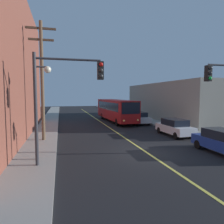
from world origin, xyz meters
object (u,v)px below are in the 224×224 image
parked_car_blue (223,141)px  utility_pole_near (42,76)px  city_bus (116,109)px  street_lamp_left (40,98)px  traffic_signal_left_corner (65,88)px  parked_car_white (175,127)px  fire_hydrant (180,126)px  parked_car_silver (139,118)px

parked_car_blue → utility_pole_near: bearing=150.6°
city_bus → street_lamp_left: 18.89m
utility_pole_near → traffic_signal_left_corner: 6.89m
parked_car_white → street_lamp_left: size_ratio=0.81×
fire_hydrant → parked_car_blue: bearing=-103.4°
parked_car_silver → fire_hydrant: 6.80m
utility_pole_near → traffic_signal_left_corner: bearing=-75.6°
city_bus → utility_pole_near: size_ratio=1.25×
parked_car_white → traffic_signal_left_corner: (-10.40, -6.06, 3.46)m
traffic_signal_left_corner → parked_car_white: bearing=30.2°
parked_car_white → fire_hydrant: parked_car_white is taller
city_bus → parked_car_blue: bearing=-81.5°
parked_car_silver → street_lamp_left: 17.91m
parked_car_white → fire_hydrant: 2.80m
parked_car_white → street_lamp_left: 13.13m
parked_car_blue → traffic_signal_left_corner: bearing=179.0°
parked_car_blue → utility_pole_near: (-11.96, 6.75, 4.70)m
parked_car_silver → utility_pole_near: size_ratio=0.45×
street_lamp_left → parked_car_blue: bearing=-6.3°
city_bus → street_lamp_left: (-9.03, -16.48, 1.92)m
parked_car_silver → fire_hydrant: size_ratio=5.27×
parked_car_blue → parked_car_white: 6.25m
traffic_signal_left_corner → street_lamp_left: 1.88m
parked_car_white → parked_car_silver: size_ratio=1.01×
parked_car_blue → parked_car_silver: same height
parked_car_silver → utility_pole_near: 14.95m
utility_pole_near → street_lamp_left: 5.75m
parked_car_white → utility_pole_near: utility_pole_near is taller
parked_car_white → utility_pole_near: size_ratio=0.45×
parked_car_silver → street_lamp_left: size_ratio=0.80×
city_bus → fire_hydrant: (4.65, -9.46, -1.23)m
parked_car_blue → parked_car_white: (0.12, 6.24, 0.00)m
city_bus → parked_car_blue: size_ratio=2.78×
parked_car_white → street_lamp_left: (-11.81, -4.95, 2.90)m
parked_car_white → parked_car_silver: 8.51m
parked_car_silver → street_lamp_left: street_lamp_left is taller
fire_hydrant → city_bus: bearing=116.2°
parked_car_silver → fire_hydrant: bearing=-71.0°
traffic_signal_left_corner → utility_pole_near: bearing=104.4°
street_lamp_left → fire_hydrant: street_lamp_left is taller
parked_car_white → traffic_signal_left_corner: traffic_signal_left_corner is taller
utility_pole_near → traffic_signal_left_corner: utility_pole_near is taller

